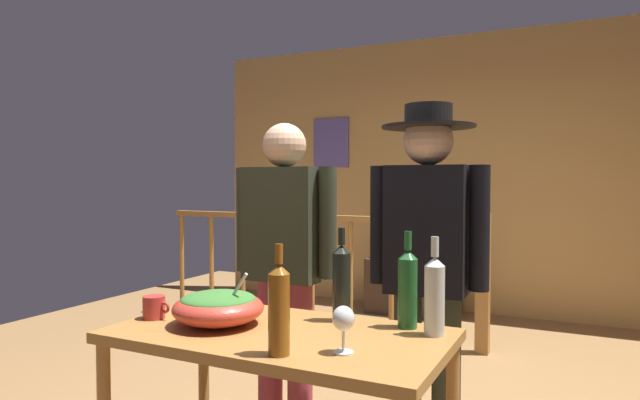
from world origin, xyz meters
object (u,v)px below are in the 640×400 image
stair_railing (355,261)px  wine_bottle_dark (341,281)px  person_standing_left (285,252)px  framed_picture (331,143)px  mug_red (154,307)px  tv_console (413,286)px  salad_bowl (218,306)px  serving_table (279,354)px  wine_glass (343,321)px  flat_screen_tv (412,233)px  wine_bottle_amber (279,308)px  wine_bottle_clear (435,294)px  person_standing_right (427,254)px  wine_bottle_green (408,287)px

stair_railing → wine_bottle_dark: (0.89, -2.32, 0.29)m
stair_railing → person_standing_left: (0.37, -1.86, 0.32)m
framed_picture → mug_red: 4.14m
tv_console → salad_bowl: salad_bowl is taller
serving_table → wine_glass: (0.32, -0.14, 0.20)m
tv_console → flat_screen_tv: bearing=-90.0°
salad_bowl → wine_bottle_amber: bearing=-28.3°
wine_bottle_dark → salad_bowl: bearing=-147.0°
stair_railing → wine_bottle_amber: wine_bottle_amber is taller
stair_railing → person_standing_left: bearing=-78.8°
stair_railing → wine_bottle_clear: bearing=-61.6°
salad_bowl → mug_red: size_ratio=2.84×
flat_screen_tv → wine_bottle_dark: (0.68, -3.28, 0.12)m
framed_picture → mug_red: (1.02, -3.90, -0.93)m
serving_table → wine_glass: size_ratio=8.05×
stair_railing → wine_bottle_amber: (0.89, -2.80, 0.28)m
salad_bowl → person_standing_right: size_ratio=0.21×
stair_railing → framed_picture: bearing=122.8°
salad_bowl → wine_bottle_dark: size_ratio=0.95×
wine_bottle_green → wine_glass: bearing=-103.9°
tv_console → framed_picture: bearing=164.4°
mug_red → wine_bottle_amber: bearing=-14.4°
salad_bowl → wine_bottle_amber: 0.46m
framed_picture → wine_bottle_dark: (1.72, -3.60, -0.82)m
wine_bottle_dark → tv_console: bearing=101.6°
wine_glass → wine_bottle_clear: bearing=57.4°
wine_bottle_amber → wine_glass: bearing=30.9°
salad_bowl → mug_red: salad_bowl is taller
framed_picture → wine_bottle_dark: size_ratio=1.47×
stair_railing → salad_bowl: bearing=-79.3°
stair_railing → wine_bottle_green: (1.16, -2.30, 0.28)m
wine_glass → wine_bottle_amber: wine_bottle_amber is taller
framed_picture → salad_bowl: 4.18m
person_standing_right → mug_red: bearing=38.7°
framed_picture → person_standing_left: (1.19, -3.13, -0.79)m
wine_glass → wine_bottle_dark: bearing=114.7°
framed_picture → wine_bottle_green: (1.98, -3.58, -0.82)m
framed_picture → wine_bottle_clear: bearing=-60.0°
wine_bottle_green → person_standing_left: (-0.79, 0.45, 0.03)m
stair_railing → wine_bottle_green: wine_bottle_green is taller
serving_table → wine_bottle_clear: (0.54, 0.19, 0.24)m
wine_bottle_amber → person_standing_right: bearing=76.3°
wine_bottle_clear → mug_red: 1.11m
mug_red → stair_railing: bearing=94.4°
stair_railing → wine_glass: (1.07, -2.69, 0.23)m
salad_bowl → mug_red: 0.29m
wine_bottle_dark → person_standing_right: person_standing_right is taller
wine_bottle_green → wine_bottle_dark: bearing=-176.3°
person_standing_left → wine_bottle_dark: bearing=139.7°
wine_glass → mug_red: 0.87m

